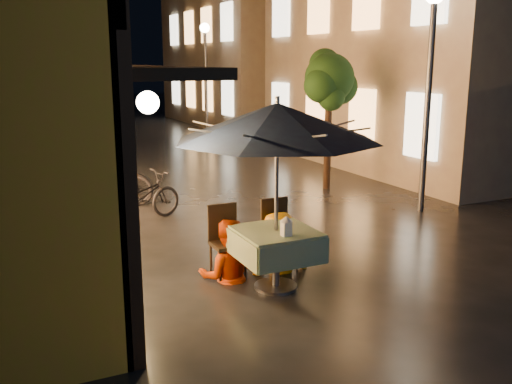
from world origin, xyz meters
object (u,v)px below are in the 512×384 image
cafe_table (276,245)px  person_yellow (279,214)px  streetlamp_near (431,58)px  table_lantern (286,225)px  patio_umbrella (277,122)px  person_orange (227,221)px  bicycle_0 (139,198)px

cafe_table → person_yellow: bearing=58.8°
streetlamp_near → table_lantern: streetlamp_near is taller
streetlamp_near → table_lantern: 5.41m
patio_umbrella → person_yellow: patio_umbrella is taller
person_orange → person_yellow: (0.77, -0.04, 0.01)m
cafe_table → table_lantern: 0.43m
cafe_table → streetlamp_near: bearing=27.4°
patio_umbrella → streetlamp_near: bearing=27.4°
table_lantern → person_yellow: (0.34, 0.82, -0.11)m
cafe_table → person_orange: person_orange is taller
person_orange → bicycle_0: (-0.39, 3.23, -0.35)m
patio_umbrella → person_orange: size_ratio=1.61×
cafe_table → person_orange: 0.77m
person_orange → person_yellow: bearing=-165.6°
person_yellow → patio_umbrella: bearing=62.6°
bicycle_0 → cafe_table: bearing=174.1°
bicycle_0 → person_yellow: bearing=-178.5°
cafe_table → person_yellow: (0.34, 0.55, 0.22)m
patio_umbrella → person_orange: bearing=126.1°
patio_umbrella → bicycle_0: (-0.83, 3.83, -1.70)m
table_lantern → bicycle_0: 4.21m
patio_umbrella → person_yellow: (0.34, 0.55, -1.34)m
cafe_table → bicycle_0: size_ratio=0.58×
table_lantern → streetlamp_near: bearing=30.1°
streetlamp_near → bicycle_0: size_ratio=2.47×
cafe_table → bicycle_0: bearing=102.2°
person_orange → bicycle_0: bearing=-65.4°
streetlamp_near → person_orange: bearing=-160.9°
person_yellow → person_orange: bearing=0.5°
person_yellow → cafe_table: bearing=62.6°
patio_umbrella → person_yellow: bearing=58.8°
cafe_table → table_lantern: size_ratio=3.96×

